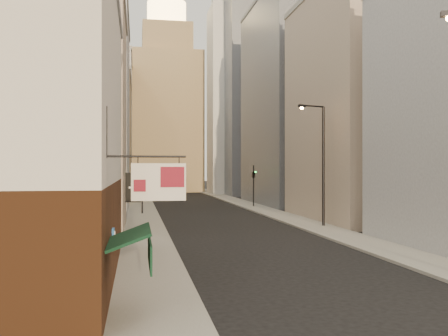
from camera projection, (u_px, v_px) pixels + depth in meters
sidewalk_left at (141, 203)px, 65.83m from camera, size 3.00×140.00×0.15m
sidewalk_right at (238, 202)px, 68.08m from camera, size 3.00×140.00×0.15m
near_building_left at (38, 132)px, 19.76m from camera, size 8.30×23.04×12.30m
left_bldg_beige at (69, 122)px, 36.34m from camera, size 8.00×12.00×16.00m
left_bldg_grey at (89, 117)px, 52.10m from camera, size 8.00×16.00×20.00m
left_bldg_tan at (101, 141)px, 69.82m from camera, size 8.00×18.00×17.00m
left_bldg_wingrid at (109, 128)px, 89.53m from camera, size 8.00×20.00×24.00m
right_bldg_beige at (354, 108)px, 44.43m from camera, size 8.00×16.00×20.00m
right_bldg_wingrid at (287, 103)px, 64.14m from camera, size 8.00×20.00×26.00m
highrise at (274, 56)px, 92.79m from camera, size 21.00×23.00×51.20m
clock_tower at (167, 106)px, 103.27m from camera, size 14.00×14.00×44.90m
white_tower at (231, 93)px, 91.38m from camera, size 8.00×8.00×41.50m
streetlamp_mid at (321, 158)px, 38.55m from camera, size 2.38×0.98×9.43m
traffic_light_left at (142, 180)px, 49.46m from camera, size 0.54×0.42×5.00m
traffic_light_right at (254, 175)px, 58.98m from camera, size 0.68×0.68×5.00m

